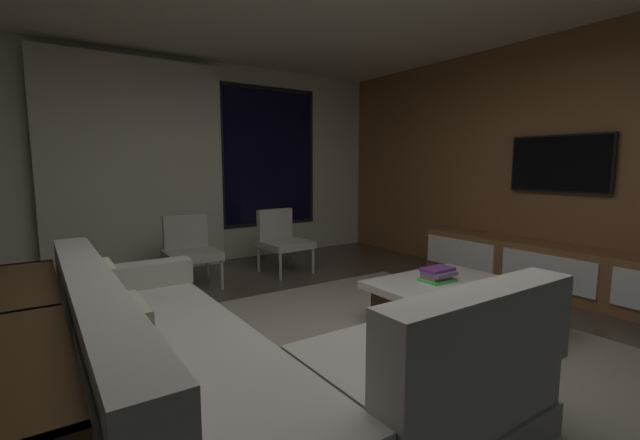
% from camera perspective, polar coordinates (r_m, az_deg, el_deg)
% --- Properties ---
extents(floor, '(9.20, 9.20, 0.00)m').
position_cam_1_polar(floor, '(2.92, 4.05, -19.79)').
color(floor, '#473D33').
extents(back_wall_with_window, '(6.60, 0.30, 2.70)m').
position_cam_1_polar(back_wall_with_window, '(5.86, -18.91, 7.09)').
color(back_wall_with_window, beige).
rests_on(back_wall_with_window, floor).
extents(media_wall, '(0.12, 7.80, 2.70)m').
position_cam_1_polar(media_wall, '(5.10, 32.54, 6.42)').
color(media_wall, brown).
rests_on(media_wall, floor).
extents(area_rug, '(3.20, 3.80, 0.01)m').
position_cam_1_polar(area_rug, '(3.06, 10.71, -18.44)').
color(area_rug, gray).
rests_on(area_rug, floor).
extents(sectional_couch, '(1.98, 2.50, 0.82)m').
position_cam_1_polar(sectional_couch, '(2.35, -11.60, -19.13)').
color(sectional_couch, gray).
rests_on(sectional_couch, floor).
extents(coffee_table, '(1.16, 1.16, 0.36)m').
position_cam_1_polar(coffee_table, '(3.70, 18.05, -11.02)').
color(coffee_table, '#3E2814').
rests_on(coffee_table, floor).
extents(book_stack_on_coffee_table, '(0.28, 0.21, 0.11)m').
position_cam_1_polar(book_stack_on_coffee_table, '(3.75, 15.53, -7.08)').
color(book_stack_on_coffee_table, '#49D553').
rests_on(book_stack_on_coffee_table, coffee_table).
extents(accent_chair_near_window, '(0.58, 0.60, 0.78)m').
position_cam_1_polar(accent_chair_near_window, '(5.33, -5.20, -2.35)').
color(accent_chair_near_window, '#B2ADA0').
rests_on(accent_chair_near_window, floor).
extents(accent_chair_by_curtain, '(0.56, 0.57, 0.78)m').
position_cam_1_polar(accent_chair_by_curtain, '(4.91, -17.10, -3.48)').
color(accent_chair_by_curtain, '#B2ADA0').
rests_on(accent_chair_by_curtain, floor).
extents(media_console, '(0.46, 3.10, 0.52)m').
position_cam_1_polar(media_console, '(4.98, 29.78, -6.15)').
color(media_console, brown).
rests_on(media_console, floor).
extents(mounted_tv, '(0.05, 1.03, 0.60)m').
position_cam_1_polar(mounted_tv, '(5.11, 29.47, 6.62)').
color(mounted_tv, black).
extents(console_table_behind_couch, '(0.40, 2.10, 0.74)m').
position_cam_1_polar(console_table_behind_couch, '(2.28, -35.96, -17.80)').
color(console_table_behind_couch, '#3E2814').
rests_on(console_table_behind_couch, floor).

